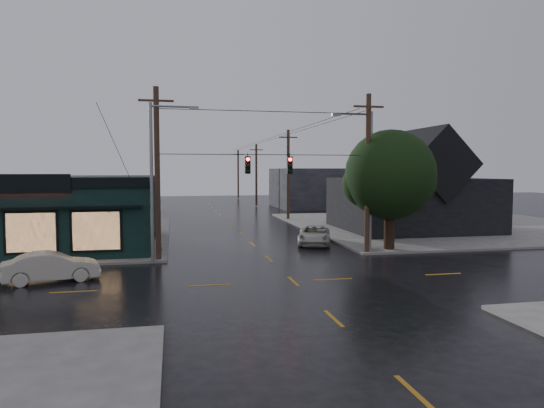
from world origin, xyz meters
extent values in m
plane|color=black|center=(0.00, 0.00, 0.00)|extent=(160.00, 160.00, 0.00)
cube|color=slate|center=(20.00, 20.00, 0.07)|extent=(28.00, 28.00, 0.15)
cube|color=black|center=(-15.00, 13.00, 2.25)|extent=(16.00, 12.00, 4.20)
cube|color=black|center=(-15.00, 13.00, 4.65)|extent=(16.30, 12.30, 0.60)
cube|color=#FF1E14|center=(-15.00, 6.89, 4.60)|extent=(7.00, 0.16, 0.90)
cube|color=black|center=(15.00, 17.00, 2.40)|extent=(12.00, 11.00, 4.50)
cylinder|color=black|center=(8.41, 7.28, 1.94)|extent=(0.70, 0.70, 3.57)
sphere|color=black|center=(8.41, 7.28, 5.06)|extent=(5.95, 5.95, 5.95)
cylinder|color=black|center=(0.00, 6.50, 6.30)|extent=(13.00, 0.04, 0.04)
cube|color=#3E312D|center=(-14.00, 40.00, 2.20)|extent=(12.00, 10.00, 4.40)
cube|color=black|center=(16.00, 45.00, 2.80)|extent=(14.00, 12.00, 5.60)
imported|color=#BAB4A3|center=(-11.40, 2.28, 0.72)|extent=(4.63, 2.53, 1.45)
imported|color=#B0B0A3|center=(4.35, 11.03, 0.67)|extent=(3.60, 5.30, 1.35)
camera|label=1|loc=(-5.66, -22.39, 5.36)|focal=32.00mm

